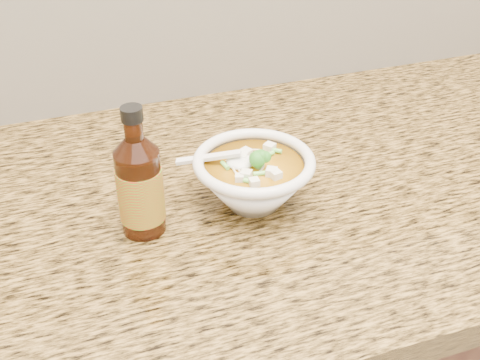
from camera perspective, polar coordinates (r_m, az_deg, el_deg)
name	(u,v)px	position (r m, az deg, el deg)	size (l,w,h in m)	color
counter_slab	(279,189)	(0.91, 3.74, -0.81)	(4.00, 0.68, 0.04)	olive
soup_bowl	(254,180)	(0.82, 1.30, 0.05)	(0.18, 0.17, 0.09)	silver
hot_sauce_bottle	(140,187)	(0.77, -9.47, -0.62)	(0.08, 0.08, 0.18)	#3A1607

